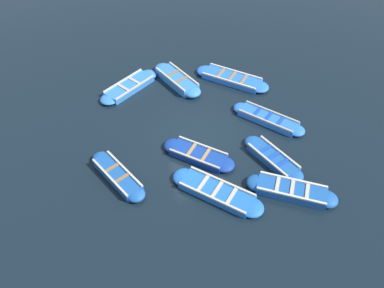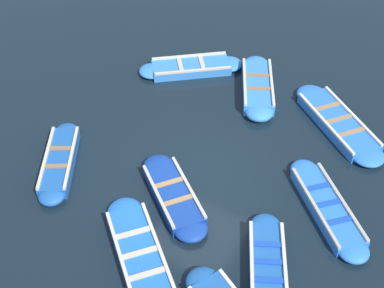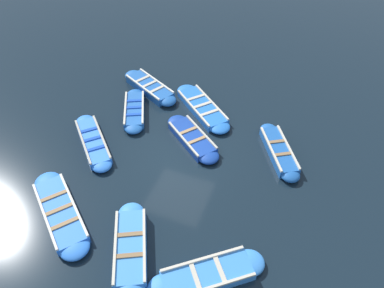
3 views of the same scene
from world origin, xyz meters
The scene contains 10 objects.
ground_plane centered at (0.00, 0.00, 0.00)m, with size 120.00×120.00×0.00m, color black.
boat_far_corner centered at (3.97, -2.56, 0.15)m, with size 3.23×3.72×0.36m.
boat_mid_row centered at (4.31, 2.74, 0.15)m, with size 2.92×3.33×0.35m.
boat_broadside centered at (-1.75, -2.78, 0.15)m, with size 3.11×2.05×0.36m.
boat_tucked centered at (-1.49, 3.62, 0.17)m, with size 3.14×2.26×0.40m.
boat_stern_in centered at (-3.51, -2.89, 0.18)m, with size 2.35×3.47×0.42m.
boat_end_of_row centered at (-0.98, 0.23, 0.15)m, with size 2.65×3.07×0.36m.
boat_near_quay centered at (-3.00, -0.08, 0.15)m, with size 3.19×3.50×0.35m.
boat_outer_right centered at (4.35, 0.28, 0.20)m, with size 3.46×2.33×0.46m.
boat_bow_out centered at (0.63, -3.39, 0.15)m, with size 3.04×3.07×0.35m.
Camera 1 is at (-11.36, 2.49, 11.71)m, focal length 35.00 mm.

